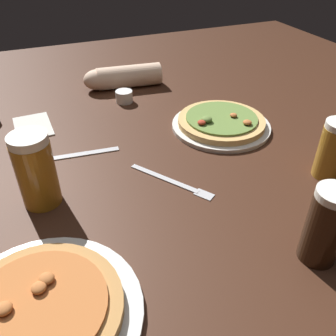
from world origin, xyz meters
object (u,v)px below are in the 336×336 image
(beer_mug_amber, at_px, (336,150))
(diner_arm, at_px, (120,77))
(ramekin_butter, at_px, (124,96))
(pizza_plate_far, at_px, (221,123))
(beer_mug_dark, at_px, (329,227))
(knife_right, at_px, (74,155))
(pizza_plate_near, at_px, (39,313))
(beer_mug_pale, at_px, (35,170))
(napkin_folded, at_px, (33,126))
(fork_left, at_px, (172,181))

(beer_mug_amber, distance_m, diner_arm, 0.80)
(ramekin_butter, bearing_deg, pizza_plate_far, -52.67)
(beer_mug_dark, distance_m, diner_arm, 0.93)
(ramekin_butter, distance_m, knife_right, 0.35)
(pizza_plate_near, height_order, beer_mug_dark, beer_mug_dark)
(beer_mug_pale, bearing_deg, diner_arm, 58.00)
(pizza_plate_far, distance_m, diner_arm, 0.46)
(pizza_plate_near, xyz_separation_m, knife_right, (0.14, 0.46, -0.01))
(napkin_folded, height_order, knife_right, napkin_folded)
(fork_left, bearing_deg, napkin_folded, 124.62)
(knife_right, xyz_separation_m, diner_arm, (0.25, 0.40, 0.04))
(pizza_plate_near, relative_size, beer_mug_pale, 1.94)
(pizza_plate_far, height_order, diner_arm, diner_arm)
(beer_mug_dark, relative_size, knife_right, 0.66)
(pizza_plate_far, xyz_separation_m, beer_mug_pale, (-0.54, -0.14, 0.07))
(pizza_plate_far, relative_size, fork_left, 1.46)
(pizza_plate_far, height_order, beer_mug_amber, beer_mug_amber)
(beer_mug_pale, bearing_deg, beer_mug_amber, -14.41)
(pizza_plate_near, distance_m, pizza_plate_far, 0.73)
(beer_mug_pale, height_order, napkin_folded, beer_mug_pale)
(beer_mug_pale, relative_size, knife_right, 0.71)
(beer_mug_dark, height_order, fork_left, beer_mug_dark)
(beer_mug_dark, bearing_deg, napkin_folded, 121.65)
(napkin_folded, bearing_deg, knife_right, -67.57)
(pizza_plate_near, relative_size, fork_left, 1.64)
(ramekin_butter, bearing_deg, pizza_plate_near, -116.22)
(beer_mug_dark, xyz_separation_m, knife_right, (-0.37, 0.53, -0.08))
(napkin_folded, distance_m, diner_arm, 0.39)
(pizza_plate_near, height_order, diner_arm, diner_arm)
(beer_mug_pale, bearing_deg, beer_mug_dark, -38.68)
(beer_mug_amber, height_order, beer_mug_pale, beer_mug_pale)
(knife_right, bearing_deg, pizza_plate_near, -106.47)
(beer_mug_dark, relative_size, napkin_folded, 1.00)
(pizza_plate_near, relative_size, ramekin_butter, 5.71)
(pizza_plate_far, relative_size, napkin_folded, 1.88)
(pizza_plate_near, distance_m, ramekin_butter, 0.82)
(pizza_plate_near, bearing_deg, beer_mug_dark, -7.90)
(pizza_plate_far, height_order, beer_mug_pale, beer_mug_pale)
(pizza_plate_near, height_order, beer_mug_pale, beer_mug_pale)
(pizza_plate_far, distance_m, ramekin_butter, 0.36)
(beer_mug_dark, xyz_separation_m, diner_arm, (-0.12, 0.93, -0.04))
(pizza_plate_near, height_order, knife_right, pizza_plate_near)
(pizza_plate_far, bearing_deg, napkin_folded, 157.29)
(napkin_folded, xyz_separation_m, fork_left, (0.29, -0.42, -0.00))
(pizza_plate_far, distance_m, beer_mug_pale, 0.56)
(fork_left, height_order, diner_arm, diner_arm)
(fork_left, bearing_deg, beer_mug_pale, 170.01)
(beer_mug_dark, height_order, ramekin_butter, beer_mug_dark)
(pizza_plate_far, distance_m, napkin_folded, 0.57)
(beer_mug_amber, distance_m, beer_mug_pale, 0.69)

